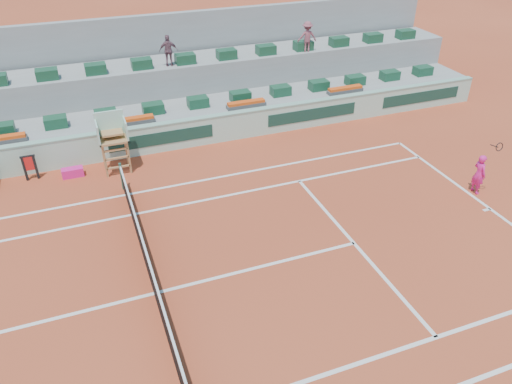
# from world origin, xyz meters

# --- Properties ---
(ground) EXTENTS (90.00, 90.00, 0.00)m
(ground) POSITION_xyz_m (0.00, 0.00, 0.00)
(ground) COLOR #A2391F
(ground) RESTS_ON ground
(seating_tier_lower) EXTENTS (36.00, 4.00, 1.20)m
(seating_tier_lower) POSITION_xyz_m (0.00, 10.70, 0.60)
(seating_tier_lower) COLOR #969694
(seating_tier_lower) RESTS_ON ground
(seating_tier_upper) EXTENTS (36.00, 2.40, 2.60)m
(seating_tier_upper) POSITION_xyz_m (0.00, 12.30, 1.30)
(seating_tier_upper) COLOR #969694
(seating_tier_upper) RESTS_ON ground
(stadium_back_wall) EXTENTS (36.00, 0.40, 4.40)m
(stadium_back_wall) POSITION_xyz_m (0.00, 13.90, 2.20)
(stadium_back_wall) COLOR #969694
(stadium_back_wall) RESTS_ON ground
(player_bag) EXTENTS (0.81, 0.36, 0.36)m
(player_bag) POSITION_xyz_m (-1.70, 7.58, 0.18)
(player_bag) COLOR #EB1E87
(player_bag) RESTS_ON ground
(spectator_mid) EXTENTS (0.86, 0.47, 1.40)m
(spectator_mid) POSITION_xyz_m (3.25, 11.60, 3.30)
(spectator_mid) COLOR #744D59
(spectator_mid) RESTS_ON seating_tier_upper
(spectator_right) EXTENTS (1.02, 0.70, 1.45)m
(spectator_right) POSITION_xyz_m (10.05, 11.41, 3.32)
(spectator_right) COLOR #8B4550
(spectator_right) RESTS_ON seating_tier_upper
(court_lines) EXTENTS (23.89, 11.09, 0.01)m
(court_lines) POSITION_xyz_m (0.00, 0.00, 0.01)
(court_lines) COLOR silver
(court_lines) RESTS_ON ground
(tennis_net) EXTENTS (0.10, 11.97, 1.10)m
(tennis_net) POSITION_xyz_m (0.00, 0.00, 0.53)
(tennis_net) COLOR black
(tennis_net) RESTS_ON ground
(advertising_hoarding) EXTENTS (36.00, 0.34, 1.26)m
(advertising_hoarding) POSITION_xyz_m (0.02, 8.50, 0.63)
(advertising_hoarding) COLOR #ABD7BE
(advertising_hoarding) RESTS_ON ground
(umpire_chair) EXTENTS (1.10, 0.90, 2.40)m
(umpire_chair) POSITION_xyz_m (0.00, 7.50, 1.54)
(umpire_chair) COLOR #9F6C3C
(umpire_chair) RESTS_ON ground
(seat_row_lower) EXTENTS (32.90, 0.60, 0.44)m
(seat_row_lower) POSITION_xyz_m (0.00, 9.80, 1.42)
(seat_row_lower) COLOR #17452B
(seat_row_lower) RESTS_ON seating_tier_lower
(seat_row_upper) EXTENTS (32.90, 0.60, 0.44)m
(seat_row_upper) POSITION_xyz_m (0.00, 11.70, 2.82)
(seat_row_upper) COLOR #17452B
(seat_row_upper) RESTS_ON seating_tier_upper
(flower_planters) EXTENTS (26.80, 0.36, 0.28)m
(flower_planters) POSITION_xyz_m (-1.50, 9.00, 1.33)
(flower_planters) COLOR #494949
(flower_planters) RESTS_ON seating_tier_lower
(towel_rack) EXTENTS (0.54, 0.09, 1.03)m
(towel_rack) POSITION_xyz_m (-3.17, 7.90, 0.60)
(towel_rack) COLOR black
(towel_rack) RESTS_ON ground
(tennis_player) EXTENTS (0.38, 0.85, 2.28)m
(tennis_player) POSITION_xyz_m (12.15, 1.11, 0.78)
(tennis_player) COLOR #EB1E87
(tennis_player) RESTS_ON ground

